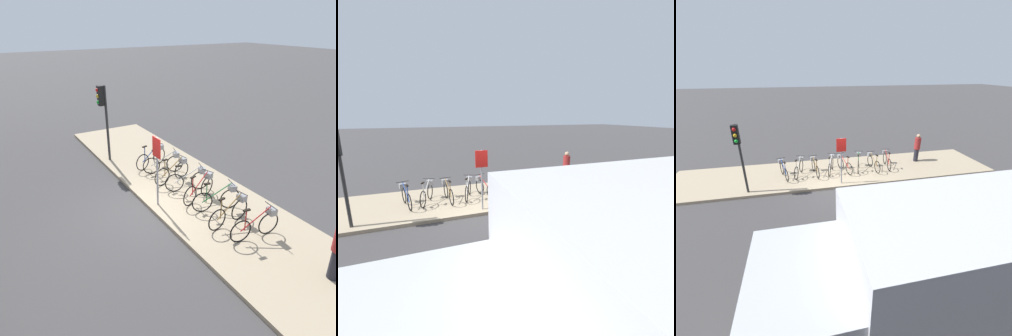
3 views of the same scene
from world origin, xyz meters
TOP-DOWN VIEW (x-y plane):
  - ground_plane at (0.00, 0.00)m, footprint 120.00×120.00m
  - sidewalk at (0.00, 1.72)m, footprint 16.44×3.45m
  - parked_bicycle_0 at (-2.74, 1.56)m, footprint 0.58×1.49m
  - parked_bicycle_1 at (-1.96, 1.69)m, footprint 0.61×1.48m
  - parked_bicycle_2 at (-1.18, 1.59)m, footprint 0.46×1.53m
  - parked_bicycle_3 at (-0.34, 1.69)m, footprint 0.62×1.48m
  - parked_bicycle_4 at (0.33, 1.64)m, footprint 0.61×1.48m
  - parked_bicycle_5 at (1.15, 1.74)m, footprint 0.58×1.49m
  - parked_bicycle_6 at (1.90, 1.55)m, footprint 0.46×1.54m
  - parked_bicycle_7 at (2.75, 1.73)m, footprint 0.46×1.54m
  - truck at (0.25, -6.23)m, footprint 5.89×2.28m
  - pedestrian at (4.73, 2.11)m, footprint 0.34×0.34m
  - traffic_light at (-4.25, 0.23)m, footprint 0.24×0.40m
  - sign_post at (-0.07, 0.29)m, footprint 0.44×0.07m

SIDE VIEW (x-z plane):
  - ground_plane at x=0.00m, z-range 0.00..0.00m
  - sidewalk at x=0.00m, z-range 0.00..0.12m
  - parked_bicycle_0 at x=-2.74m, z-range 0.07..1.02m
  - parked_bicycle_1 at x=-1.96m, z-range 0.07..1.02m
  - parked_bicycle_2 at x=-1.18m, z-range 0.07..1.02m
  - parked_bicycle_3 at x=-0.34m, z-range 0.07..1.02m
  - parked_bicycle_4 at x=0.33m, z-range 0.07..1.02m
  - parked_bicycle_5 at x=1.15m, z-range 0.07..1.02m
  - parked_bicycle_6 at x=1.90m, z-range 0.07..1.02m
  - parked_bicycle_7 at x=2.75m, z-range 0.07..1.02m
  - pedestrian at x=4.73m, z-range 0.16..1.76m
  - sign_post at x=-0.07m, z-range 0.52..2.72m
  - truck at x=0.25m, z-range 0.19..3.14m
  - traffic_light at x=-4.25m, z-range 0.79..3.82m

